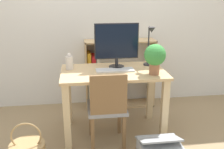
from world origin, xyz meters
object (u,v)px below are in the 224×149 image
(keyboard, at_px, (115,70))
(bookshelf, at_px, (107,79))
(vase, at_px, (69,62))
(potted_plant, at_px, (155,56))
(monitor, at_px, (117,43))
(desk_lamp, at_px, (150,42))
(chair, at_px, (107,106))

(keyboard, xyz_separation_m, bookshelf, (-0.01, 0.73, -0.36))
(vase, distance_m, bookshelf, 0.89)
(potted_plant, bearing_deg, keyboard, 155.71)
(potted_plant, distance_m, bookshelf, 1.13)
(monitor, distance_m, bookshelf, 0.87)
(monitor, xyz_separation_m, vase, (-0.53, -0.01, -0.20))
(keyboard, distance_m, potted_plant, 0.46)
(keyboard, bearing_deg, bookshelf, 90.66)
(keyboard, height_order, desk_lamp, desk_lamp)
(chair, bearing_deg, keyboard, 61.02)
(chair, bearing_deg, potted_plant, 4.93)
(desk_lamp, bearing_deg, chair, -144.36)
(monitor, xyz_separation_m, keyboard, (-0.04, -0.13, -0.27))
(chair, distance_m, bookshelf, 1.00)
(monitor, bearing_deg, keyboard, -105.75)
(chair, bearing_deg, monitor, 63.66)
(monitor, distance_m, vase, 0.56)
(desk_lamp, bearing_deg, monitor, 177.82)
(desk_lamp, bearing_deg, vase, 179.72)
(monitor, xyz_separation_m, potted_plant, (0.35, -0.30, -0.09))
(desk_lamp, distance_m, potted_plant, 0.30)
(potted_plant, bearing_deg, monitor, 139.02)
(vase, xyz_separation_m, bookshelf, (0.48, 0.61, -0.43))
(keyboard, bearing_deg, desk_lamp, 15.73)
(vase, bearing_deg, monitor, 1.07)
(monitor, height_order, desk_lamp, monitor)
(vase, height_order, bookshelf, bookshelf)
(bookshelf, bearing_deg, monitor, -85.71)
(desk_lamp, xyz_separation_m, potted_plant, (-0.02, -0.29, -0.09))
(monitor, relative_size, desk_lamp, 1.09)
(potted_plant, relative_size, chair, 0.39)
(potted_plant, bearing_deg, chair, -170.12)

